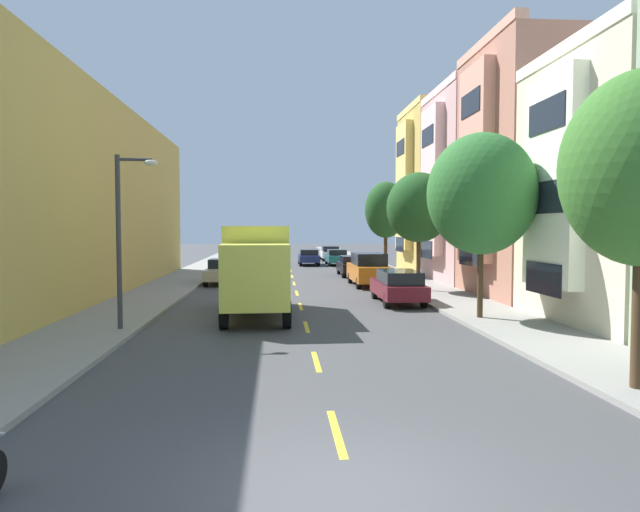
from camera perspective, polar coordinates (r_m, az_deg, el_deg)
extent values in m
plane|color=#424244|center=(37.34, -2.78, -2.35)|extent=(160.00, 160.00, 0.00)
cube|color=gray|center=(35.86, -14.12, -2.54)|extent=(3.20, 120.00, 0.14)
cube|color=gray|center=(36.23, 8.61, -2.43)|extent=(3.20, 120.00, 0.14)
cube|color=yellow|center=(9.83, 1.69, -17.46)|extent=(0.14, 2.20, 0.01)
cube|color=yellow|center=(14.61, -0.38, -10.64)|extent=(0.14, 2.20, 0.01)
cube|color=yellow|center=(19.49, -1.39, -7.20)|extent=(0.14, 2.20, 0.01)
cube|color=yellow|center=(24.43, -1.98, -5.14)|extent=(0.14, 2.20, 0.01)
cube|color=yellow|center=(29.38, -2.37, -3.77)|extent=(0.14, 2.20, 0.01)
cube|color=yellow|center=(34.35, -2.65, -2.80)|extent=(0.14, 2.20, 0.01)
cube|color=yellow|center=(39.33, -2.86, -2.08)|extent=(0.14, 2.20, 0.01)
cube|color=yellow|center=(44.31, -3.02, -1.51)|extent=(0.14, 2.20, 0.01)
cube|color=yellow|center=(49.29, -3.14, -1.07)|extent=(0.14, 2.20, 0.01)
cube|color=yellow|center=(54.28, -3.25, -0.70)|extent=(0.14, 2.20, 0.01)
cube|color=white|center=(21.95, 24.12, 18.71)|extent=(0.60, 7.43, 0.44)
cube|color=white|center=(20.91, 22.59, 7.03)|extent=(0.55, 3.34, 7.23)
cube|color=#1E232D|center=(20.80, 21.68, -2.14)|extent=(0.04, 2.54, 1.10)
cube|color=#1E232D|center=(20.75, 21.83, 5.54)|extent=(0.04, 2.54, 1.10)
cube|color=#1E232D|center=(21.07, 21.98, 13.12)|extent=(0.04, 2.54, 1.10)
cube|color=#B27560|center=(30.67, 26.69, 7.34)|extent=(12.00, 7.43, 11.91)
cube|color=#E19B83|center=(29.38, 16.70, 20.03)|extent=(0.60, 7.43, 0.44)
cube|color=#E19B83|center=(28.04, 15.51, 8.96)|extent=(0.55, 3.34, 9.29)
cube|color=#1E232D|center=(27.81, 14.82, 0.18)|extent=(0.04, 2.54, 1.10)
cube|color=#1E232D|center=(27.87, 14.91, 7.53)|extent=(0.04, 2.54, 1.10)
cube|color=#1E232D|center=(28.39, 15.01, 14.74)|extent=(0.04, 2.54, 1.10)
cube|color=#CC9E9E|center=(37.69, 21.60, 6.25)|extent=(13.40, 7.43, 11.50)
cube|color=#FECACA|center=(36.26, 12.20, 16.08)|extent=(0.60, 7.43, 0.44)
cube|color=#FECACA|center=(35.26, 11.28, 7.39)|extent=(0.55, 3.34, 8.97)
cube|color=#1E232D|center=(35.10, 10.74, 0.65)|extent=(0.04, 2.54, 1.10)
cube|color=#1E232D|center=(35.14, 10.80, 6.28)|extent=(0.04, 2.54, 1.10)
cube|color=#1E232D|center=(35.51, 10.85, 11.85)|extent=(0.04, 2.54, 1.10)
cube|color=tan|center=(44.70, 17.36, 6.08)|extent=(13.48, 7.43, 11.98)
cube|color=#F9D572|center=(43.56, 9.27, 14.50)|extent=(0.60, 7.43, 0.44)
cube|color=#F9D572|center=(42.66, 8.51, 6.98)|extent=(0.55, 3.34, 9.34)
cube|color=#1E232D|center=(42.51, 8.08, 1.18)|extent=(0.04, 2.54, 1.10)
cube|color=#1E232D|center=(42.55, 8.12, 6.02)|extent=(0.04, 2.54, 1.10)
cube|color=#1E232D|center=(42.90, 8.15, 10.82)|extent=(0.04, 2.54, 1.10)
cube|color=tan|center=(30.04, -29.49, 5.25)|extent=(10.00, 36.00, 9.70)
cylinder|color=#47331E|center=(13.23, 29.73, -5.26)|extent=(0.31, 0.31, 2.99)
cylinder|color=#47331E|center=(21.31, 15.97, -2.20)|extent=(0.21, 0.21, 2.85)
ellipsoid|color=#2D6B2D|center=(21.27, 16.08, 6.09)|extent=(3.93, 3.93, 4.40)
cylinder|color=#47331E|center=(29.96, 9.96, -0.58)|extent=(0.22, 0.22, 2.97)
ellipsoid|color=#1E4C1E|center=(29.92, 10.01, 4.88)|extent=(3.37, 3.37, 3.66)
cylinder|color=#47331E|center=(38.80, 6.67, 0.30)|extent=(0.24, 0.24, 3.05)
ellipsoid|color=#1E4C1E|center=(38.78, 6.70, 4.69)|extent=(2.86, 2.86, 3.85)
cylinder|color=#38383D|center=(19.25, -19.76, 1.33)|extent=(0.16, 0.16, 5.62)
cylinder|color=#38383D|center=(19.22, -18.30, 9.29)|extent=(1.10, 0.10, 0.10)
ellipsoid|color=silver|center=(19.10, -16.82, 9.05)|extent=(0.44, 0.28, 0.20)
cube|color=#D8D84C|center=(22.77, -6.44, -0.52)|extent=(2.52, 5.15, 2.82)
cube|color=#D8D84C|center=(19.10, -6.59, -2.11)|extent=(2.35, 1.95, 2.20)
cube|color=black|center=(18.17, -6.65, -0.83)|extent=(2.02, 0.13, 0.97)
cube|color=black|center=(25.38, -6.33, -3.88)|extent=(2.40, 0.22, 0.24)
cylinder|color=black|center=(19.26, -9.74, -5.93)|extent=(0.30, 0.97, 0.96)
cylinder|color=black|center=(19.22, -3.39, -5.91)|extent=(0.30, 0.97, 0.96)
cylinder|color=black|center=(24.30, -8.87, -4.08)|extent=(0.30, 0.97, 0.96)
cylinder|color=black|center=(24.27, -3.86, -4.06)|extent=(0.30, 0.97, 0.96)
cylinder|color=black|center=(23.21, -9.03, -4.41)|extent=(0.30, 0.97, 0.96)
cylinder|color=black|center=(23.18, -3.77, -4.39)|extent=(0.30, 0.97, 0.96)
cube|color=black|center=(39.69, 3.28, -1.13)|extent=(1.81, 4.50, 0.60)
cube|color=black|center=(39.43, 3.32, -0.35)|extent=(1.59, 2.16, 0.50)
cylinder|color=black|center=(41.33, 4.09, -1.38)|extent=(0.22, 0.66, 0.66)
cylinder|color=black|center=(41.13, 1.91, -1.40)|extent=(0.22, 0.66, 0.66)
cylinder|color=black|center=(38.31, 4.74, -1.73)|extent=(0.22, 0.66, 0.66)
cylinder|color=black|center=(38.10, 2.39, -1.74)|extent=(0.22, 0.66, 0.66)
cube|color=#AD1E1E|center=(58.69, -7.63, 0.26)|extent=(2.15, 5.36, 0.80)
cube|color=black|center=(57.50, -7.73, 0.90)|extent=(1.81, 1.64, 0.60)
cylinder|color=black|center=(57.01, -8.68, -0.23)|extent=(0.24, 0.67, 0.66)
cylinder|color=black|center=(56.84, -6.89, -0.22)|extent=(0.24, 0.67, 0.66)
cylinder|color=black|center=(60.59, -8.32, -0.04)|extent=(0.24, 0.67, 0.66)
cylinder|color=black|center=(60.43, -6.64, -0.04)|extent=(0.24, 0.67, 0.66)
cube|color=orange|center=(33.00, 4.96, -1.69)|extent=(2.01, 4.83, 0.90)
cube|color=black|center=(32.95, 4.97, -0.30)|extent=(1.75, 2.81, 0.70)
cylinder|color=black|center=(34.80, 5.90, -2.20)|extent=(0.23, 0.66, 0.66)
cylinder|color=black|center=(34.51, 3.07, -2.23)|extent=(0.23, 0.66, 0.66)
cylinder|color=black|center=(31.61, 7.02, -2.72)|extent=(0.23, 0.66, 0.66)
cylinder|color=black|center=(31.30, 3.92, -2.77)|extent=(0.23, 0.66, 0.66)
cube|color=tan|center=(34.29, -9.98, -1.79)|extent=(1.82, 4.03, 0.62)
cube|color=black|center=(34.72, -9.89, -0.76)|extent=(1.56, 1.71, 0.55)
cylinder|color=black|center=(33.07, -11.56, -2.51)|extent=(0.23, 0.66, 0.66)
cylinder|color=black|center=(32.88, -8.94, -2.52)|extent=(0.23, 0.66, 0.66)
cylinder|color=black|center=(35.75, -10.92, -2.10)|extent=(0.23, 0.66, 0.66)
cylinder|color=black|center=(35.58, -8.50, -2.11)|extent=(0.23, 0.66, 0.66)
cube|color=#333338|center=(53.03, -8.08, -0.12)|extent=(1.92, 4.74, 0.62)
cube|color=black|center=(53.37, -8.05, 0.53)|extent=(1.66, 2.85, 0.55)
cylinder|color=black|center=(51.53, -9.12, -0.56)|extent=(0.23, 0.66, 0.66)
cylinder|color=black|center=(51.39, -7.34, -0.56)|extent=(0.23, 0.66, 0.66)
cylinder|color=black|center=(54.71, -8.76, -0.36)|extent=(0.23, 0.66, 0.66)
cylinder|color=black|center=(54.57, -7.09, -0.35)|extent=(0.23, 0.66, 0.66)
cube|color=#195B60|center=(50.87, 1.69, -0.23)|extent=(1.81, 4.50, 0.60)
cube|color=black|center=(50.62, 1.72, 0.38)|extent=(1.59, 2.16, 0.50)
cylinder|color=black|center=(52.49, 2.37, -0.46)|extent=(0.22, 0.66, 0.66)
cylinder|color=black|center=(52.33, 0.66, -0.47)|extent=(0.22, 0.66, 0.66)
cylinder|color=black|center=(49.46, 2.79, -0.67)|extent=(0.22, 0.66, 0.66)
cylinder|color=black|center=(49.29, 0.97, -0.68)|extent=(0.22, 0.66, 0.66)
cube|color=silver|center=(58.37, 1.00, 0.18)|extent=(1.88, 4.72, 0.62)
cube|color=black|center=(57.97, 1.03, 0.74)|extent=(1.64, 2.84, 0.55)
cylinder|color=black|center=(60.04, 1.64, -0.04)|extent=(0.23, 0.66, 0.66)
cylinder|color=black|center=(59.92, 0.12, -0.04)|extent=(0.23, 0.66, 0.66)
cylinder|color=black|center=(56.86, 1.93, -0.20)|extent=(0.23, 0.66, 0.66)
cylinder|color=black|center=(56.73, 0.32, -0.21)|extent=(0.23, 0.66, 0.66)
cube|color=#194C28|center=(41.85, -8.97, -0.93)|extent=(1.82, 4.03, 0.62)
cube|color=black|center=(42.29, -8.91, -0.10)|extent=(1.56, 1.71, 0.55)
cylinder|color=black|center=(40.61, -10.23, -1.50)|extent=(0.23, 0.66, 0.66)
cylinder|color=black|center=(40.45, -8.09, -1.50)|extent=(0.23, 0.66, 0.66)
cylinder|color=black|center=(43.30, -9.79, -1.22)|extent=(0.23, 0.66, 0.66)
cylinder|color=black|center=(43.15, -7.78, -1.22)|extent=(0.23, 0.66, 0.66)
cube|color=maroon|center=(25.68, 7.89, -3.34)|extent=(1.86, 4.72, 0.62)
cube|color=black|center=(25.26, 8.07, -2.11)|extent=(1.63, 2.84, 0.55)
cylinder|color=black|center=(27.44, 8.86, -3.60)|extent=(0.23, 0.66, 0.66)
cylinder|color=black|center=(27.14, 5.55, -3.65)|extent=(0.23, 0.66, 0.66)
cylinder|color=black|center=(24.35, 10.50, -4.44)|extent=(0.23, 0.66, 0.66)
cylinder|color=black|center=(24.01, 6.78, -4.51)|extent=(0.23, 0.66, 0.66)
cube|color=navy|center=(51.00, -1.16, -0.22)|extent=(1.80, 4.50, 0.60)
cube|color=black|center=(50.75, -1.15, 0.38)|extent=(1.58, 2.16, 0.50)
cylinder|color=black|center=(52.59, -0.39, -0.46)|extent=(0.22, 0.66, 0.66)
cylinder|color=black|center=(52.51, -2.11, -0.46)|extent=(0.22, 0.66, 0.66)
cylinder|color=black|center=(49.54, -0.15, -0.66)|extent=(0.22, 0.66, 0.66)
cylinder|color=black|center=(49.46, -1.98, -0.67)|extent=(0.22, 0.66, 0.66)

